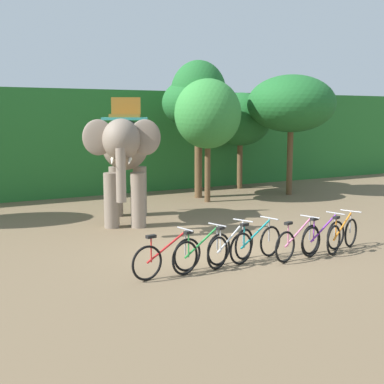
% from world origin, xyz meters
% --- Properties ---
extents(ground_plane, '(80.00, 80.00, 0.00)m').
position_xyz_m(ground_plane, '(0.00, 0.00, 0.00)').
color(ground_plane, brown).
extents(foliage_hedge, '(36.00, 6.00, 4.26)m').
position_xyz_m(foliage_hedge, '(0.00, 12.75, 2.13)').
color(foliage_hedge, '#28702D').
rests_on(foliage_hedge, ground).
extents(tree_far_left, '(2.47, 2.47, 4.57)m').
position_xyz_m(tree_far_left, '(3.46, 6.24, 3.27)').
color(tree_far_left, brown).
rests_on(tree_far_left, ground).
extents(tree_far_right, '(2.16, 2.16, 5.33)m').
position_xyz_m(tree_far_right, '(3.69, 7.32, 4.00)').
color(tree_far_right, brown).
rests_on(tree_far_right, ground).
extents(tree_center_right, '(2.86, 2.86, 4.73)m').
position_xyz_m(tree_center_right, '(3.77, 7.45, 3.68)').
color(tree_center_right, brown).
rests_on(tree_center_right, ground).
extents(tree_center_left, '(2.72, 2.72, 4.21)m').
position_xyz_m(tree_center_left, '(6.61, 8.70, 3.05)').
color(tree_center_left, brown).
rests_on(tree_center_left, ground).
extents(tree_center, '(3.55, 3.55, 4.85)m').
position_xyz_m(tree_center, '(7.36, 6.20, 3.68)').
color(tree_center, brown).
rests_on(tree_center, ground).
extents(elephant, '(3.02, 4.15, 3.78)m').
position_xyz_m(elephant, '(-0.74, 4.01, 2.20)').
color(elephant, gray).
rests_on(elephant, ground).
extents(bike_red, '(1.70, 0.52, 0.92)m').
position_xyz_m(bike_red, '(-2.02, -1.28, 0.39)').
color(bike_red, black).
rests_on(bike_red, ground).
extents(bike_green, '(1.67, 0.60, 0.92)m').
position_xyz_m(bike_green, '(-1.20, -1.28, 0.39)').
color(bike_green, black).
rests_on(bike_green, ground).
extents(bike_white, '(1.61, 0.74, 0.92)m').
position_xyz_m(bike_white, '(-0.43, -1.21, 0.39)').
color(bike_white, black).
rests_on(bike_white, ground).
extents(bike_teal, '(1.68, 0.58, 0.92)m').
position_xyz_m(bike_teal, '(0.24, -1.21, 0.39)').
color(bike_teal, black).
rests_on(bike_teal, ground).
extents(bike_pink, '(1.67, 0.61, 0.92)m').
position_xyz_m(bike_pink, '(1.16, -1.56, 0.39)').
color(bike_pink, black).
rests_on(bike_pink, ground).
extents(bike_purple, '(1.68, 0.55, 0.92)m').
position_xyz_m(bike_purple, '(1.99, -1.50, 0.39)').
color(bike_purple, black).
rests_on(bike_purple, ground).
extents(bike_orange, '(1.61, 0.75, 0.92)m').
position_xyz_m(bike_orange, '(2.54, -1.56, 0.39)').
color(bike_orange, black).
rests_on(bike_orange, ground).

